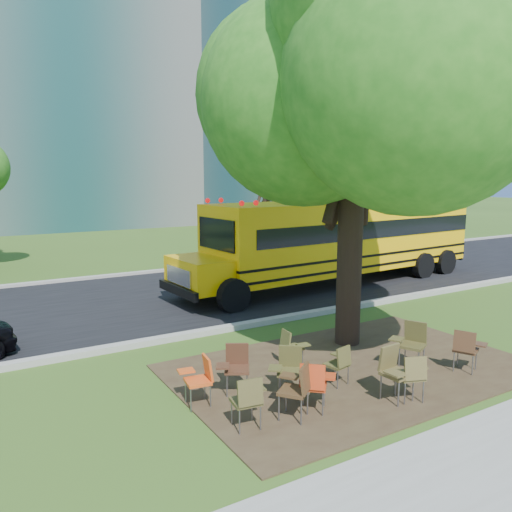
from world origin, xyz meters
TOP-DOWN VIEW (x-y plane):
  - ground at (0.00, 0.00)m, footprint 160.00×160.00m
  - dirt_patch at (1.00, -0.50)m, footprint 7.00×4.50m
  - asphalt_road at (0.00, 7.00)m, footprint 80.00×8.00m
  - kerb_near at (0.00, 3.00)m, footprint 80.00×0.25m
  - kerb_far at (0.00, 11.10)m, footprint 80.00×0.25m
  - building_right at (24.00, 38.00)m, footprint 30.00×16.00m
  - bg_tree_3 at (8.00, 14.00)m, footprint 5.60×5.60m
  - bg_tree_4 at (16.00, 13.00)m, footprint 5.00×5.00m
  - main_tree at (1.93, 0.73)m, footprint 7.20×7.20m
  - school_bus at (6.31, 5.99)m, footprint 12.19×3.49m
  - chair_0 at (-2.00, -1.55)m, footprint 0.62×0.51m
  - chair_1 at (-0.82, -1.62)m, footprint 0.76×0.60m
  - chair_2 at (-1.17, -1.64)m, footprint 0.62×0.79m
  - chair_3 at (-0.81, -0.87)m, footprint 0.76×0.60m
  - chair_4 at (0.87, -2.15)m, footprint 0.68×0.53m
  - chair_5 at (0.63, -1.94)m, footprint 0.63×0.60m
  - chair_6 at (2.03, -1.07)m, footprint 0.77×0.65m
  - chair_7 at (2.77, -1.79)m, footprint 0.70×0.60m
  - chair_8 at (-2.28, -0.40)m, footprint 0.50×0.61m
  - chair_9 at (-1.54, -0.28)m, footprint 0.74×0.59m
  - chair_10 at (-0.00, 0.21)m, footprint 0.45×0.54m
  - chair_11 at (0.24, -1.00)m, footprint 0.53×0.54m

SIDE VIEW (x-z plane):
  - ground at x=0.00m, z-range 0.00..0.00m
  - dirt_patch at x=1.00m, z-range 0.00..0.03m
  - asphalt_road at x=0.00m, z-range 0.00..0.04m
  - kerb_near at x=0.00m, z-range 0.00..0.14m
  - kerb_far at x=0.00m, z-range 0.00..0.14m
  - chair_10 at x=0.00m, z-range 0.09..0.86m
  - chair_11 at x=0.24m, z-range 0.09..0.87m
  - chair_4 at x=0.87m, z-range 0.10..0.95m
  - chair_8 at x=-2.28m, z-range 0.10..0.96m
  - chair_0 at x=-2.00m, z-range 0.10..0.97m
  - chair_7 at x=2.77m, z-range 0.10..0.98m
  - chair_1 at x=-0.82m, z-range 0.10..0.98m
  - chair_9 at x=-1.54m, z-range 0.10..0.99m
  - chair_3 at x=-0.81m, z-range 0.11..1.00m
  - chair_2 at x=-1.17m, z-range 0.11..1.04m
  - chair_6 at x=2.03m, z-range 0.11..1.07m
  - chair_5 at x=0.63m, z-range 0.11..1.08m
  - school_bus at x=6.31m, z-range 0.23..3.18m
  - bg_tree_4 at x=16.00m, z-range 0.92..7.77m
  - bg_tree_3 at x=8.00m, z-range 1.11..8.95m
  - main_tree at x=1.93m, z-range 1.29..11.11m
  - building_right at x=24.00m, z-range 0.00..25.00m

